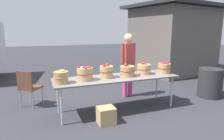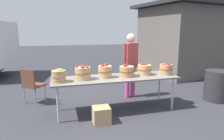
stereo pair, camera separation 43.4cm
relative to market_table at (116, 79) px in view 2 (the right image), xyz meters
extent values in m
plane|color=#2D2D33|center=(0.00, 0.00, -0.71)|extent=(40.00, 40.00, 0.00)
cube|color=slate|center=(0.00, 0.00, 0.02)|extent=(2.70, 0.76, 0.03)
cylinder|color=#B2B2B7|center=(-1.23, -0.30, -0.35)|extent=(0.04, 0.04, 0.72)
cylinder|color=#B2B2B7|center=(1.23, -0.30, -0.35)|extent=(0.04, 0.04, 0.72)
cylinder|color=#B2B2B7|center=(-1.23, 0.30, -0.35)|extent=(0.04, 0.04, 0.72)
cylinder|color=#B2B2B7|center=(1.23, 0.30, -0.35)|extent=(0.04, 0.04, 0.72)
cylinder|color=#A87F51|center=(-1.18, -0.08, 0.15)|extent=(0.27, 0.27, 0.23)
torus|color=#A87F51|center=(-1.18, -0.08, 0.16)|extent=(0.29, 0.29, 0.01)
sphere|color=#7AA833|center=(-1.20, -0.11, 0.25)|extent=(0.08, 0.08, 0.08)
sphere|color=#9EC647|center=(-1.14, -0.08, 0.27)|extent=(0.07, 0.07, 0.07)
sphere|color=#9EC647|center=(-1.17, -0.11, 0.27)|extent=(0.08, 0.08, 0.08)
sphere|color=#7AA833|center=(-1.19, -0.07, 0.26)|extent=(0.07, 0.07, 0.07)
sphere|color=#9EC647|center=(-1.18, -0.07, 0.27)|extent=(0.07, 0.07, 0.07)
sphere|color=#9EC647|center=(-1.15, -0.05, 0.26)|extent=(0.07, 0.07, 0.07)
cylinder|color=tan|center=(-0.70, 0.00, 0.16)|extent=(0.31, 0.31, 0.25)
torus|color=maroon|center=(-0.70, 0.00, 0.18)|extent=(0.33, 0.33, 0.01)
sphere|color=maroon|center=(-0.83, 0.03, 0.30)|extent=(0.07, 0.07, 0.07)
sphere|color=maroon|center=(-0.71, -0.10, 0.30)|extent=(0.07, 0.07, 0.07)
sphere|color=#B22319|center=(-0.71, 0.01, 0.28)|extent=(0.07, 0.07, 0.07)
sphere|color=#B22319|center=(-0.62, -0.07, 0.29)|extent=(0.06, 0.06, 0.06)
sphere|color=maroon|center=(-0.64, -0.02, 0.29)|extent=(0.07, 0.07, 0.07)
sphere|color=maroon|center=(-0.71, 0.00, 0.30)|extent=(0.07, 0.07, 0.07)
cylinder|color=tan|center=(-0.22, 0.05, 0.16)|extent=(0.28, 0.28, 0.25)
torus|color=maroon|center=(-0.22, 0.05, 0.17)|extent=(0.30, 0.30, 0.01)
sphere|color=maroon|center=(-0.19, 0.08, 0.31)|extent=(0.08, 0.08, 0.08)
sphere|color=#B22319|center=(-0.23, 0.04, 0.29)|extent=(0.07, 0.07, 0.07)
sphere|color=maroon|center=(-0.29, 0.00, 0.30)|extent=(0.07, 0.07, 0.07)
sphere|color=#B22319|center=(-0.19, 0.00, 0.28)|extent=(0.07, 0.07, 0.07)
sphere|color=maroon|center=(-0.22, 0.05, 0.29)|extent=(0.07, 0.07, 0.07)
cylinder|color=#A87F51|center=(0.26, 0.02, 0.15)|extent=(0.32, 0.32, 0.22)
torus|color=maroon|center=(0.26, 0.02, 0.16)|extent=(0.34, 0.34, 0.01)
sphere|color=maroon|center=(0.25, -0.03, 0.25)|extent=(0.07, 0.07, 0.07)
sphere|color=maroon|center=(0.27, 0.05, 0.25)|extent=(0.07, 0.07, 0.07)
sphere|color=maroon|center=(0.21, 0.00, 0.28)|extent=(0.07, 0.07, 0.07)
sphere|color=maroon|center=(0.25, 0.11, 0.27)|extent=(0.07, 0.07, 0.07)
cylinder|color=tan|center=(0.70, 0.07, 0.15)|extent=(0.30, 0.30, 0.23)
torus|color=maroon|center=(0.70, 0.07, 0.16)|extent=(0.32, 0.32, 0.01)
sphere|color=maroon|center=(0.76, 0.11, 0.25)|extent=(0.07, 0.07, 0.07)
sphere|color=#B22319|center=(0.72, 0.02, 0.26)|extent=(0.07, 0.07, 0.07)
sphere|color=#B22319|center=(0.72, 0.09, 0.27)|extent=(0.07, 0.07, 0.07)
sphere|color=maroon|center=(0.65, 0.12, 0.25)|extent=(0.07, 0.07, 0.07)
sphere|color=#B22319|center=(0.65, 0.07, 0.28)|extent=(0.07, 0.07, 0.07)
sphere|color=maroon|center=(0.74, 0.14, 0.26)|extent=(0.07, 0.07, 0.07)
cylinder|color=#A87F51|center=(1.20, -0.02, 0.15)|extent=(0.29, 0.29, 0.23)
torus|color=maroon|center=(1.20, -0.02, 0.16)|extent=(0.31, 0.31, 0.01)
sphere|color=maroon|center=(1.26, -0.02, 0.26)|extent=(0.07, 0.07, 0.07)
sphere|color=maroon|center=(1.22, -0.06, 0.26)|extent=(0.08, 0.08, 0.08)
sphere|color=maroon|center=(1.22, -0.11, 0.27)|extent=(0.07, 0.07, 0.07)
sphere|color=maroon|center=(1.20, -0.04, 0.27)|extent=(0.07, 0.07, 0.07)
sphere|color=maroon|center=(1.15, -0.03, 0.25)|extent=(0.07, 0.07, 0.07)
sphere|color=maroon|center=(1.19, -0.02, 0.26)|extent=(0.07, 0.07, 0.07)
sphere|color=#B22319|center=(1.10, -0.02, 0.25)|extent=(0.06, 0.06, 0.06)
cylinder|color=#CC3F8C|center=(0.69, 0.75, -0.31)|extent=(0.12, 0.12, 0.81)
cylinder|color=#CC3F8C|center=(0.53, 0.72, -0.31)|extent=(0.12, 0.12, 0.81)
cube|color=maroon|center=(0.61, 0.73, 0.40)|extent=(0.34, 0.28, 0.61)
sphere|color=tan|center=(0.61, 0.73, 0.84)|extent=(0.22, 0.22, 0.22)
cylinder|color=maroon|center=(0.79, 0.77, 0.44)|extent=(0.08, 0.08, 0.54)
cylinder|color=maroon|center=(0.44, 0.70, 0.44)|extent=(0.08, 0.08, 0.54)
cube|color=black|center=(-2.98, 3.93, 0.86)|extent=(0.37, 1.74, 0.80)
cube|color=#59514C|center=(3.81, 3.02, 0.59)|extent=(3.41, 2.94, 2.60)
cube|color=#262628|center=(3.81, 3.02, 1.97)|extent=(4.00, 3.53, 0.12)
cube|color=white|center=(3.58, 1.84, 0.79)|extent=(1.38, 0.31, 0.90)
cube|color=brown|center=(-1.77, 0.94, -0.27)|extent=(0.56, 0.56, 0.04)
cube|color=brown|center=(-1.88, 0.80, -0.05)|extent=(0.33, 0.28, 0.40)
cylinder|color=gray|center=(-1.53, 0.97, -0.50)|extent=(0.02, 0.02, 0.42)
cylinder|color=gray|center=(-1.79, 1.18, -0.50)|extent=(0.02, 0.02, 0.42)
cylinder|color=gray|center=(-1.74, 0.70, -0.50)|extent=(0.02, 0.02, 0.42)
cylinder|color=gray|center=(-2.01, 0.92, -0.50)|extent=(0.02, 0.02, 0.42)
cylinder|color=#262628|center=(2.65, -0.07, -0.33)|extent=(0.61, 0.61, 0.76)
cube|color=tan|center=(-0.44, -0.51, -0.55)|extent=(0.32, 0.32, 0.32)
camera|label=1|loc=(-1.56, -3.77, 1.03)|focal=31.16mm
camera|label=2|loc=(-1.15, -3.91, 1.03)|focal=31.16mm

